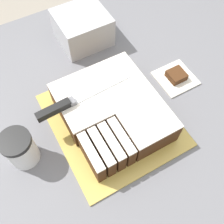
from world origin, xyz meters
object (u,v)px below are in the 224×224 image
Objects in this scene: knife at (65,105)px; storage_box at (83,28)px; cake at (112,110)px; coffee_cup at (20,149)px; cake_board at (112,120)px; brownie at (176,75)px.

storage_box is (0.20, 0.30, -0.04)m from knife.
cake is 2.75× the size of coffee_cup.
knife reaches higher than cake.
coffee_cup is at bearing 177.78° from cake.
knife is 0.37m from storage_box.
cake_board is 2.22× the size of storage_box.
knife and coffee_cup have the same top height.
coffee_cup is 0.64× the size of storage_box.
cake is (0.00, 0.00, 0.05)m from cake_board.
cake_board is 1.31× the size of knife.
cake_board is 0.05m from cake.
cake is at bearing -2.22° from coffee_cup.
cake is 0.14m from knife.
coffee_cup reaches higher than cake.
cake_board is 0.28m from brownie.
knife is at bearing 176.70° from brownie.
cake_board is 3.49× the size of coffee_cup.
cake is 0.28m from coffee_cup.
storage_box is at bearing 77.60° from cake_board.
knife is (-0.12, 0.06, 0.10)m from cake_board.
storage_box reaches higher than cake_board.
knife is 5.42× the size of brownie.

